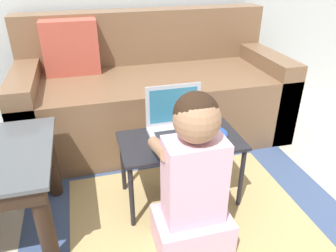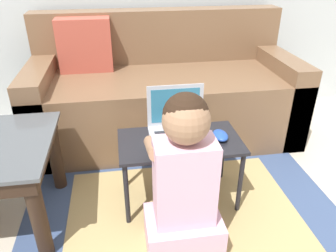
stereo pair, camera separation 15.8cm
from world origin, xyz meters
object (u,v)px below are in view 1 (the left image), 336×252
at_px(couch, 152,95).
at_px(laptop_desk, 181,147).
at_px(person_seated, 194,182).
at_px(computer_mouse, 220,133).
at_px(laptop, 178,128).

height_order(couch, laptop_desk, couch).
bearing_deg(person_seated, computer_mouse, 51.58).
height_order(laptop_desk, computer_mouse, computer_mouse).
relative_size(couch, person_seated, 2.37).
xyz_separation_m(laptop_desk, person_seated, (-0.05, -0.33, 0.03)).
bearing_deg(laptop, laptop_desk, -88.97).
bearing_deg(laptop, couch, 87.93).
height_order(laptop_desk, person_seated, person_seated).
bearing_deg(laptop_desk, person_seated, -97.82).
bearing_deg(couch, person_seated, -93.66).
height_order(couch, computer_mouse, couch).
bearing_deg(computer_mouse, laptop, 163.11).
relative_size(laptop_desk, laptop, 2.09).
distance_m(couch, laptop, 0.75).
relative_size(couch, laptop, 6.13).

